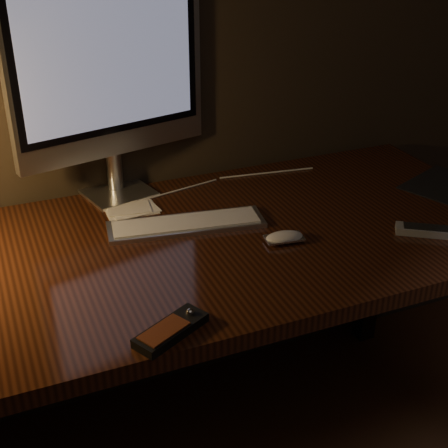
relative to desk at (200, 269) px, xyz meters
name	(u,v)px	position (x,y,z in m)	size (l,w,h in m)	color
desk	(200,269)	(0.00, 0.00, 0.00)	(1.60, 0.75, 0.75)	#3C1A0D
monitor	(109,76)	(-0.14, 0.26, 0.46)	(0.53, 0.19, 0.56)	silver
keyboard	(186,224)	(-0.03, 0.01, 0.14)	(0.39, 0.11, 0.01)	silver
mousepad	(446,185)	(0.74, -0.04, 0.13)	(0.23, 0.19, 0.00)	black
mouse	(284,238)	(0.16, -0.16, 0.14)	(0.09, 0.05, 0.02)	white
media_remote	(171,330)	(-0.21, -0.39, 0.14)	(0.16, 0.12, 0.03)	black
tv_remote	(433,231)	(0.51, -0.27, 0.14)	(0.17, 0.14, 0.02)	gray
papers	(131,210)	(-0.14, 0.15, 0.13)	(0.13, 0.09, 0.01)	white
cable	(221,184)	(0.15, 0.21, 0.13)	(0.01, 0.01, 0.60)	white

